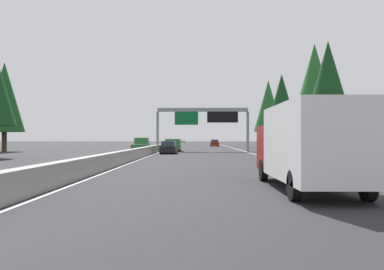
# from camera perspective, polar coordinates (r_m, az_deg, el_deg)

# --- Properties ---
(ground_plane) EXTENTS (320.00, 320.00, 0.00)m
(ground_plane) POSITION_cam_1_polar(r_m,az_deg,el_deg) (66.10, -3.74, -1.98)
(ground_plane) COLOR #262628
(median_barrier) EXTENTS (180.00, 0.56, 0.90)m
(median_barrier) POSITION_cam_1_polar(r_m,az_deg,el_deg) (86.06, -2.91, -1.31)
(median_barrier) COLOR gray
(median_barrier) RESTS_ON ground
(shoulder_stripe_right) EXTENTS (160.00, 0.16, 0.01)m
(shoulder_stripe_right) POSITION_cam_1_polar(r_m,az_deg,el_deg) (76.17, 5.53, -1.76)
(shoulder_stripe_right) COLOR silver
(shoulder_stripe_right) RESTS_ON ground
(shoulder_stripe_median) EXTENTS (160.00, 0.16, 0.01)m
(shoulder_stripe_median) POSITION_cam_1_polar(r_m,az_deg,el_deg) (76.05, -2.97, -1.77)
(shoulder_stripe_median) COLOR silver
(shoulder_stripe_median) RESTS_ON ground
(sign_gantry_overhead) EXTENTS (0.50, 12.68, 5.93)m
(sign_gantry_overhead) POSITION_cam_1_polar(r_m,az_deg,el_deg) (58.12, 1.62, 2.45)
(sign_gantry_overhead) COLOR gray
(sign_gantry_overhead) RESTS_ON ground
(box_truck_near_right) EXTENTS (8.50, 2.40, 2.95)m
(box_truck_near_right) POSITION_cam_1_polar(r_m,az_deg,el_deg) (15.49, 15.20, -1.20)
(box_truck_near_right) COLOR white
(box_truck_near_right) RESTS_ON ground
(sedan_far_left) EXTENTS (4.40, 1.80, 1.47)m
(sedan_far_left) POSITION_cam_1_polar(r_m,az_deg,el_deg) (49.64, -3.16, -1.72)
(sedan_far_left) COLOR black
(sedan_far_left) RESTS_ON ground
(minivan_far_right) EXTENTS (5.00, 1.95, 1.69)m
(minivan_far_right) POSITION_cam_1_polar(r_m,az_deg,el_deg) (58.95, -2.52, -1.25)
(minivan_far_right) COLOR #2D6B38
(minivan_far_right) RESTS_ON ground
(sedan_distant_b) EXTENTS (4.40, 1.80, 1.47)m
(sedan_distant_b) POSITION_cam_1_polar(r_m,az_deg,el_deg) (92.54, 3.03, -1.10)
(sedan_distant_b) COLOR maroon
(sedan_distant_b) RESTS_ON ground
(oncoming_near) EXTENTS (5.60, 2.00, 1.86)m
(oncoming_near) POSITION_cam_1_polar(r_m,az_deg,el_deg) (60.38, -6.82, -1.26)
(oncoming_near) COLOR #2D6B38
(oncoming_near) RESTS_ON ground
(conifer_right_near) EXTENTS (5.93, 5.93, 13.47)m
(conifer_right_near) POSITION_cam_1_polar(r_m,az_deg,el_deg) (53.73, 17.77, 6.43)
(conifer_right_near) COLOR #4C3823
(conifer_right_near) RESTS_ON ground
(conifer_right_mid) EXTENTS (6.52, 6.52, 14.82)m
(conifer_right_mid) POSITION_cam_1_polar(r_m,az_deg,el_deg) (61.15, 16.10, 6.37)
(conifer_right_mid) COLOR #4C3823
(conifer_right_mid) RESTS_ON ground
(conifer_right_far) EXTENTS (6.57, 6.57, 14.94)m
(conifer_right_far) POSITION_cam_1_polar(r_m,az_deg,el_deg) (88.83, 11.93, 4.30)
(conifer_right_far) COLOR #4C3823
(conifer_right_far) RESTS_ON ground
(conifer_right_distant) EXTENTS (6.56, 6.56, 14.91)m
(conifer_right_distant) POSITION_cam_1_polar(r_m,az_deg,el_deg) (98.01, 10.19, 3.85)
(conifer_right_distant) COLOR #4C3823
(conifer_right_distant) RESTS_ON ground
(conifer_left_near) EXTENTS (5.27, 5.27, 11.99)m
(conifer_left_near) POSITION_cam_1_polar(r_m,az_deg,el_deg) (62.40, -23.83, 4.66)
(conifer_left_near) COLOR #4C3823
(conifer_left_near) RESTS_ON ground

